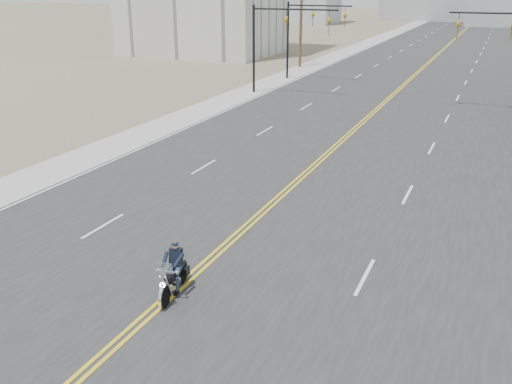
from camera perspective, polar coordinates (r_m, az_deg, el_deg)
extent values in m
plane|color=#776D56|center=(16.77, -9.69, -11.20)|extent=(400.00, 400.00, 0.00)
cube|color=#303033|center=(82.70, 18.07, 13.26)|extent=(20.00, 200.00, 0.01)
cube|color=#A5A5A0|center=(84.61, 10.12, 14.05)|extent=(3.00, 200.00, 0.01)
cylinder|color=black|center=(48.11, -0.23, 14.06)|extent=(0.20, 0.20, 7.00)
cylinder|color=black|center=(46.58, 3.91, 17.76)|extent=(7.00, 0.14, 0.14)
imported|color=#BF8C0C|center=(46.86, 3.05, 17.00)|extent=(0.21, 0.26, 1.30)
imported|color=#BF8C0C|center=(45.75, 7.34, 16.79)|extent=(0.21, 0.26, 1.30)
cylinder|color=black|center=(43.89, 23.47, 16.08)|extent=(7.00, 0.14, 0.14)
imported|color=#BF8C0C|center=(44.05, 19.60, 15.71)|extent=(0.21, 0.26, 1.30)
cylinder|color=black|center=(55.50, 3.19, 14.86)|extent=(0.20, 0.20, 7.00)
cylinder|color=black|center=(54.33, 6.38, 18.04)|extent=(6.00, 0.14, 0.14)
imported|color=#BF8C0C|center=(54.54, 5.72, 17.38)|extent=(0.21, 0.26, 1.30)
imported|color=#BF8C0C|center=(53.69, 8.91, 17.21)|extent=(0.21, 0.26, 1.30)
cylinder|color=brown|center=(63.39, 4.52, 17.08)|extent=(0.30, 0.30, 10.50)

